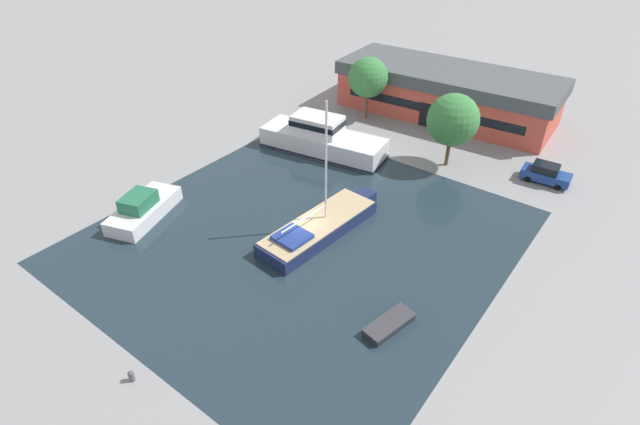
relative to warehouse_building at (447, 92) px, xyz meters
The scene contains 11 objects.
ground_plane 28.43m from the warehouse_building, 86.54° to the right, with size 440.00×440.00×0.00m, color gray.
water_canal 28.43m from the warehouse_building, 86.54° to the right, with size 28.76×29.93×0.01m, color #1E2D38.
warehouse_building is the anchor object (origin of this frame).
quay_tree_near_building 12.51m from the warehouse_building, 63.37° to the right, with size 4.78×4.78×7.04m.
quay_tree_by_water 9.46m from the warehouse_building, 135.13° to the right, with size 4.36×4.36×6.94m.
parked_car 16.56m from the warehouse_building, 31.63° to the right, with size 4.30×2.10×1.75m.
sailboat_moored 27.22m from the warehouse_building, 84.74° to the right, with size 4.11×11.90×10.64m.
motor_cruiser 16.99m from the warehouse_building, 109.69° to the right, with size 13.15×5.94×3.64m.
small_dinghy 34.48m from the warehouse_building, 69.87° to the right, with size 2.07×3.74×0.54m.
cabin_boat 35.54m from the warehouse_building, 106.64° to the right, with size 4.86×7.31×2.28m.
mooring_bollard 44.37m from the warehouse_building, 86.77° to the right, with size 0.33×0.33×0.73m.
Camera 1 is at (19.68, -23.64, 23.33)m, focal length 28.00 mm.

